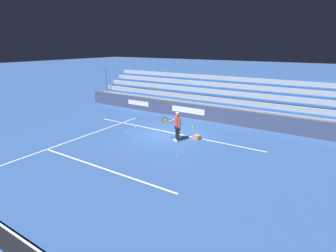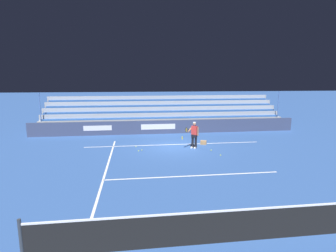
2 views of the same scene
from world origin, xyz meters
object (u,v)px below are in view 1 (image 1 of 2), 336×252
ball_box_cardboard (197,137)px  tennis_ball_far_right (131,131)px  tennis_ball_toward_net (135,127)px  tennis_ball_far_left (127,131)px  tennis_ball_near_player (184,148)px  tennis_ball_midcourt (177,156)px  water_bottle (193,127)px  tennis_player (177,126)px

ball_box_cardboard → tennis_ball_far_right: ball_box_cardboard is taller
tennis_ball_toward_net → tennis_ball_far_right: (-0.36, 0.92, 0.00)m
tennis_ball_far_left → tennis_ball_near_player: 4.54m
tennis_ball_far_left → tennis_ball_midcourt: bearing=161.5°
tennis_ball_far_right → water_bottle: size_ratio=0.30×
ball_box_cardboard → tennis_ball_near_player: ball_box_cardboard is taller
tennis_player → tennis_ball_midcourt: (-1.16, 1.92, -0.86)m
ball_box_cardboard → tennis_ball_toward_net: ball_box_cardboard is taller
tennis_player → tennis_ball_far_right: 3.50m
ball_box_cardboard → tennis_ball_far_left: 4.63m
tennis_player → tennis_ball_near_player: size_ratio=25.98×
tennis_player → tennis_ball_toward_net: size_ratio=25.98×
tennis_ball_toward_net → tennis_ball_midcourt: (-4.91, 2.66, 0.00)m
tennis_ball_near_player → tennis_ball_midcourt: same height
water_bottle → tennis_ball_far_left: bearing=41.5°
tennis_player → water_bottle: tennis_player is taller
tennis_ball_near_player → water_bottle: bearing=-70.1°
tennis_ball_near_player → tennis_ball_toward_net: bearing=-18.2°
tennis_ball_midcourt → water_bottle: (1.46, -4.51, 0.08)m
tennis_ball_far_left → tennis_ball_near_player: size_ratio=1.00×
tennis_ball_toward_net → tennis_ball_midcourt: 5.59m
tennis_ball_far_left → tennis_ball_far_right: 0.26m
tennis_ball_midcourt → tennis_player: bearing=-58.7°
tennis_player → tennis_ball_midcourt: size_ratio=25.98×
tennis_ball_far_left → water_bottle: (-3.30, -2.92, 0.08)m
tennis_player → ball_box_cardboard: 1.46m
tennis_ball_far_left → tennis_ball_far_right: size_ratio=1.00×
ball_box_cardboard → tennis_ball_midcourt: ball_box_cardboard is taller
ball_box_cardboard → tennis_ball_near_player: 1.67m
tennis_ball_far_left → water_bottle: size_ratio=0.30×
tennis_ball_far_left → tennis_ball_near_player: (-4.52, 0.46, 0.00)m
tennis_ball_near_player → tennis_ball_toward_net: (4.68, -1.53, 0.00)m
tennis_ball_midcourt → tennis_ball_far_right: bearing=-20.9°
tennis_ball_midcourt → water_bottle: size_ratio=0.30×
tennis_ball_toward_net → tennis_ball_far_right: bearing=111.6°
tennis_player → ball_box_cardboard: bearing=-135.0°
tennis_ball_near_player → tennis_ball_far_right: bearing=-8.1°
ball_box_cardboard → tennis_ball_far_left: (4.47, 1.21, -0.10)m
tennis_player → tennis_ball_far_right: bearing=3.0°
tennis_ball_toward_net → tennis_ball_far_right: size_ratio=1.00×
tennis_ball_far_left → tennis_ball_near_player: same height
tennis_ball_near_player → tennis_ball_toward_net: 4.92m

